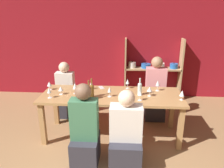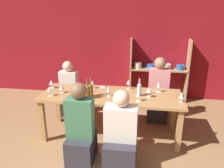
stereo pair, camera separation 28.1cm
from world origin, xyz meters
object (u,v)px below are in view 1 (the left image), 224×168
object	(u,v)px
wine_glass_empty_c	(85,88)
wine_glass_red_d	(140,93)
wine_bottle_green	(89,92)
wine_glass_red_a	(150,89)
dining_table	(112,100)
wine_glass_red_e	(49,84)
wine_glass_red_c	(128,82)
person_far_a	(66,96)
wine_bottle_amber	(92,90)
wine_glass_empty_a	(75,86)
wine_glass_red_f	(182,93)
person_near_b	(85,134)
person_near_a	(126,139)
wine_bottle_dark	(140,88)
shelf_unit	(153,78)
wine_glass_red_b	(49,91)
person_far_b	(155,96)
wine_glass_white_a	(91,84)
wine_glass_white_b	(158,83)
wine_glass_empty_b	(109,90)
cell_phone	(101,88)
wine_glass_white_c	(61,89)

from	to	relation	value
wine_glass_empty_c	wine_glass_red_d	bearing A→B (deg)	-13.40
wine_bottle_green	wine_glass_red_a	size ratio (longest dim) A/B	2.03
dining_table	wine_glass_red_d	bearing A→B (deg)	-26.17
wine_glass_red_e	wine_glass_empty_c	distance (m)	0.68
wine_glass_red_c	person_far_a	world-z (taller)	person_far_a
wine_bottle_amber	wine_glass_red_e	xyz separation A→B (m)	(-0.80, 0.28, -0.01)
wine_glass_empty_a	wine_glass_red_f	xyz separation A→B (m)	(1.73, -0.16, -0.02)
wine_glass_red_e	person_near_b	distance (m)	1.26
wine_glass_red_f	person_near_a	xyz separation A→B (m)	(-0.87, -0.60, -0.47)
wine_bottle_dark	wine_glass_red_a	size ratio (longest dim) A/B	1.85
wine_glass_empty_a	wine_bottle_amber	bearing A→B (deg)	-24.53
wine_bottle_dark	wine_glass_empty_c	size ratio (longest dim) A/B	1.87
wine_glass_red_c	person_near_a	world-z (taller)	person_near_a
shelf_unit	person_near_b	xyz separation A→B (m)	(-1.23, -2.54, -0.07)
wine_bottle_amber	wine_glass_red_e	world-z (taller)	wine_bottle_amber
person_far_a	wine_glass_red_a	bearing A→B (deg)	154.57
wine_glass_empty_a	person_near_a	xyz separation A→B (m)	(0.87, -0.76, -0.50)
wine_glass_red_b	person_far_b	bearing A→B (deg)	28.19
wine_bottle_amber	wine_glass_white_a	size ratio (longest dim) A/B	2.06
shelf_unit	wine_glass_red_e	xyz separation A→B (m)	(-2.01, -1.64, 0.36)
wine_glass_white_b	wine_glass_empty_b	distance (m)	0.88
wine_glass_white_b	cell_phone	bearing A→B (deg)	175.18
shelf_unit	wine_glass_red_d	xyz separation A→B (m)	(-0.44, -2.01, 0.37)
dining_table	wine_glass_red_b	size ratio (longest dim) A/B	13.78
wine_bottle_amber	wine_glass_red_a	world-z (taller)	wine_bottle_amber
wine_glass_empty_a	person_near_a	size ratio (longest dim) A/B	0.16
wine_glass_white_c	person_near_b	size ratio (longest dim) A/B	0.12
wine_glass_red_c	wine_glass_empty_b	world-z (taller)	wine_glass_red_c
wine_glass_red_a	wine_glass_empty_a	xyz separation A→B (m)	(-1.24, 0.04, 0.01)
wine_glass_red_b	wine_glass_red_c	bearing A→B (deg)	22.92
wine_glass_white_a	wine_bottle_green	bearing A→B (deg)	-85.64
wine_glass_white_a	shelf_unit	bearing A→B (deg)	50.55
wine_bottle_amber	dining_table	bearing A→B (deg)	24.04
wine_glass_red_c	wine_glass_white_b	world-z (taller)	wine_glass_white_b
wine_glass_white_c	wine_glass_empty_c	size ratio (longest dim) A/B	0.91
wine_glass_red_f	person_far_b	xyz separation A→B (m)	(-0.29, 0.92, -0.41)
wine_glass_red_b	wine_glass_white_a	world-z (taller)	wine_glass_red_b
wine_bottle_dark	cell_phone	size ratio (longest dim) A/B	1.78
wine_glass_red_a	wine_glass_white_b	distance (m)	0.31
shelf_unit	wine_glass_white_b	world-z (taller)	shelf_unit
person_near_a	person_near_b	bearing A→B (deg)	178.85
dining_table	person_near_b	bearing A→B (deg)	-113.58
wine_glass_red_c	wine_glass_empty_a	size ratio (longest dim) A/B	0.95
dining_table	person_far_b	world-z (taller)	person_far_b
wine_glass_white_a	wine_bottle_dark	bearing A→B (deg)	-15.45
shelf_unit	wine_glass_empty_a	world-z (taller)	shelf_unit
wine_glass_red_b	person_far_b	size ratio (longest dim) A/B	0.13
dining_table	wine_glass_white_b	distance (m)	0.85
dining_table	person_near_a	size ratio (longest dim) A/B	2.06
wine_glass_red_c	wine_glass_white_c	bearing A→B (deg)	-161.59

